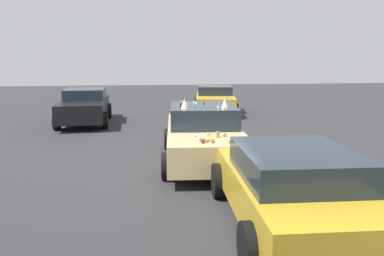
% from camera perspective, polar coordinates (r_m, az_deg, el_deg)
% --- Properties ---
extents(ground_plane, '(60.00, 60.00, 0.00)m').
position_cam_1_polar(ground_plane, '(9.64, 1.77, -5.22)').
color(ground_plane, '#2D2D30').
extents(art_car_decorated, '(4.71, 2.38, 1.69)m').
position_cam_1_polar(art_car_decorated, '(9.53, 1.77, -0.92)').
color(art_car_decorated, '#D8BC7F').
rests_on(art_car_decorated, ground).
extents(parked_sedan_behind_right, '(4.53, 2.59, 1.34)m').
position_cam_1_polar(parked_sedan_behind_right, '(18.32, 3.61, 4.54)').
color(parked_sedan_behind_right, gold).
rests_on(parked_sedan_behind_right, ground).
extents(parked_sedan_far_left, '(4.24, 2.18, 1.33)m').
position_cam_1_polar(parked_sedan_far_left, '(5.99, 14.91, -8.66)').
color(parked_sedan_far_left, gold).
rests_on(parked_sedan_far_left, ground).
extents(parked_sedan_near_left, '(4.46, 2.12, 1.43)m').
position_cam_1_polar(parked_sedan_near_left, '(15.92, -16.46, 3.34)').
color(parked_sedan_near_left, black).
rests_on(parked_sedan_near_left, ground).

